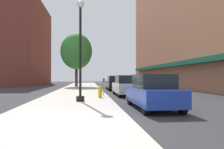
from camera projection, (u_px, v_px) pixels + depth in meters
ground_plane at (115, 90)px, 24.01m from camera, size 90.00×90.00×0.00m
sidewalk_slab at (80, 89)px, 24.55m from camera, size 4.80×50.00×0.12m
building_far_background at (28, 44)px, 41.27m from camera, size 6.80×18.00×16.05m
lamppost at (80, 48)px, 12.17m from camera, size 0.48×0.48×5.90m
fire_hydrant at (100, 92)px, 14.27m from camera, size 0.33×0.26×0.79m
parking_meter_near at (104, 85)px, 15.27m from camera, size 0.14×0.09×1.31m
tree_near at (76, 51)px, 30.39m from camera, size 4.55×4.55×7.76m
car_blue at (152, 92)px, 10.07m from camera, size 1.80×4.30×1.66m
car_silver at (126, 86)px, 17.07m from camera, size 1.80×4.30×1.66m
car_black at (115, 83)px, 24.30m from camera, size 1.80×4.30×1.66m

